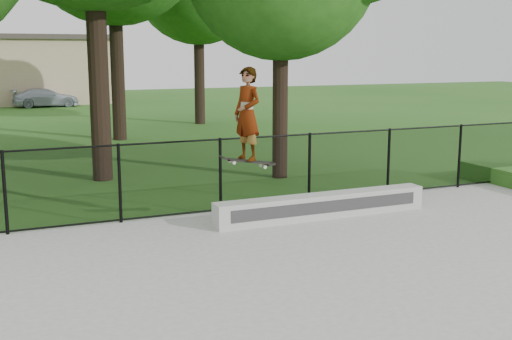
% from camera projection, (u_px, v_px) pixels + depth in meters
% --- Properties ---
extents(ground, '(100.00, 100.00, 0.00)m').
position_uv_depth(ground, '(396.00, 329.00, 7.54)').
color(ground, '#275919').
rests_on(ground, ground).
extents(concrete_slab, '(14.00, 12.00, 0.06)m').
position_uv_depth(concrete_slab, '(396.00, 327.00, 7.54)').
color(concrete_slab, gray).
rests_on(concrete_slab, ground).
extents(grind_ledge, '(4.41, 0.40, 0.47)m').
position_uv_depth(grind_ledge, '(323.00, 206.00, 12.38)').
color(grind_ledge, '#B6B7B2').
rests_on(grind_ledge, concrete_slab).
extents(car_c, '(3.54, 1.67, 1.10)m').
position_uv_depth(car_c, '(46.00, 98.00, 38.22)').
color(car_c, '#A3ACB9').
rests_on(car_c, ground).
extents(skater_airborne, '(0.84, 0.70, 1.81)m').
position_uv_depth(skater_airborne, '(247.00, 116.00, 11.36)').
color(skater_airborne, black).
rests_on(skater_airborne, ground).
extents(chainlink_fence, '(16.06, 0.06, 1.50)m').
position_uv_depth(chainlink_fence, '(220.00, 175.00, 12.72)').
color(chainlink_fence, black).
rests_on(chainlink_fence, concrete_slab).
extents(distant_building, '(12.40, 6.40, 4.30)m').
position_uv_depth(distant_building, '(14.00, 69.00, 40.62)').
color(distant_building, tan).
rests_on(distant_building, ground).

